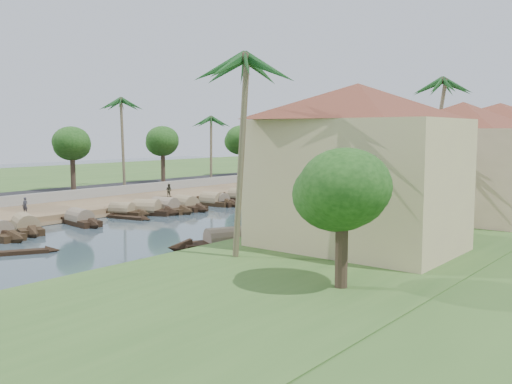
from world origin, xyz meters
The scene contains 43 objects.
ground centered at (0.00, 0.00, 0.00)m, with size 220.00×220.00×0.00m, color #32424B.
left_bank centered at (-16.00, 20.00, 0.40)m, with size 10.00×180.00×0.80m, color brown.
right_bank centered at (19.00, 20.00, 0.60)m, with size 16.00×180.00×1.20m, color #305321.
road centered at (-24.50, 20.00, 0.70)m, with size 8.00×180.00×1.40m, color black.
retaining_wall centered at (-20.20, 20.00, 1.35)m, with size 0.40×180.00×1.10m, color gray.
far_left_fill centered at (-51.00, 20.00, 0.68)m, with size 45.00×220.00×1.35m, color #305321.
treeline centered at (0.00, 100.00, 4.00)m, with size 120.00×14.00×8.00m.
bridge centered at (0.00, 72.00, 1.72)m, with size 28.00×4.00×2.40m.
building_near centered at (18.99, -2.00, 6.38)m, with size 14.85×14.85×10.20m.
building_mid centered at (19.99, 14.00, 6.13)m, with size 14.11×14.11×9.70m.
building_far centered at (18.99, 28.00, 6.38)m, with size 15.59×15.59×10.20m.
sampan_2 centered at (-9.06, -8.34, 0.42)m, with size 8.53×4.24×2.22m.
sampan_3 centered at (-8.76, -3.20, 0.41)m, with size 7.82×2.74×2.09m.
sampan_4 centered at (-10.00, 2.58, 0.41)m, with size 6.84×3.53×1.95m.
sampan_5 centered at (-8.75, 4.79, 0.42)m, with size 7.38×4.63×2.32m.
sampan_6 centered at (-8.61, 7.06, 0.42)m, with size 8.10×2.63×2.36m.
sampan_7 centered at (-8.62, 10.11, 0.42)m, with size 8.52×3.13×2.22m.
sampan_8 centered at (-8.68, 14.45, 0.42)m, with size 7.26×2.24×2.22m.
sampan_9 centered at (-8.55, 15.09, 0.41)m, with size 8.22×2.19×2.07m.
sampan_10 centered at (-9.01, 20.37, 0.42)m, with size 7.96×4.89×2.21m.
sampan_11 centered at (-9.28, 20.18, 0.42)m, with size 7.73×3.33×2.18m.
sampan_12 centered at (-9.34, 23.51, 0.42)m, with size 9.43×4.37×2.22m.
sampan_13 centered at (-9.58, 30.26, 0.41)m, with size 7.16×1.83×1.99m.
sampan_14 centered at (8.92, -2.75, 0.42)m, with size 5.71×9.01×2.23m.
sampan_15 centered at (9.37, 9.91, 0.42)m, with size 2.13×8.21×2.18m.
sampan_16 centered at (9.95, 20.54, 0.41)m, with size 1.76×8.16×2.02m.
canoe_0 centered at (-0.99, -13.54, 0.10)m, with size 3.59×5.35×0.76m.
canoe_1 centered at (-8.00, 1.66, 0.10)m, with size 5.65×2.11×0.90m.
canoe_2 centered at (-7.22, 17.46, 0.10)m, with size 6.36×1.53×0.92m.
palm_0 centered at (15.00, -8.70, 12.30)m, with size 3.20×3.20×12.93m.
palm_1 centered at (16.00, 7.23, 9.70)m, with size 3.20×3.20×10.24m.
palm_2 centered at (15.00, 19.84, 12.99)m, with size 3.20×3.20×13.63m.
palm_3 centered at (16.00, 39.00, 9.78)m, with size 3.20×3.20×10.33m.
palm_5 centered at (-24.00, 13.97, 12.37)m, with size 3.20×3.20×12.81m.
palm_6 centered at (-22.00, 28.55, 10.33)m, with size 3.20×3.20×10.69m.
palm_8 centered at (-20.50, 61.08, 11.54)m, with size 3.20×3.20×11.95m.
tree_2 centered at (-24.00, 6.34, 6.94)m, with size 4.45×4.45×7.48m.
tree_3 centered at (-24.00, 20.84, 7.05)m, with size 4.57×4.57×7.64m.
tree_4 centered at (-24.00, 37.99, 7.05)m, with size 5.28×5.28×7.91m.
tree_5 centered at (-24.00, 52.75, 6.98)m, with size 4.50×4.50×7.54m.
tree_7 centered at (23.00, -10.64, 5.66)m, with size 4.24×4.24×6.29m.
person_near centered at (-13.95, -5.58, 1.57)m, with size 0.56×0.37×1.54m, color #292A31.
person_far centered at (-13.86, 12.54, 1.57)m, with size 0.75×0.59×1.55m, color #2C2B1F.
Camera 1 is at (36.16, -33.48, 8.42)m, focal length 40.00 mm.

